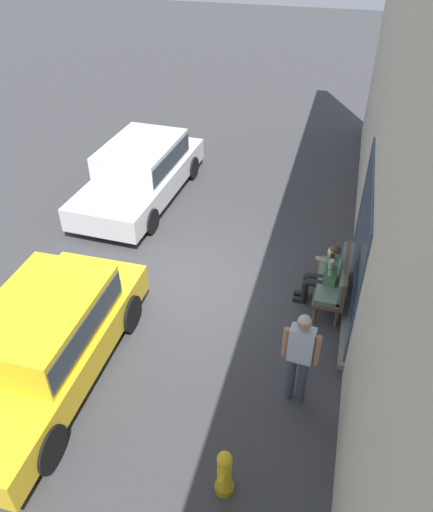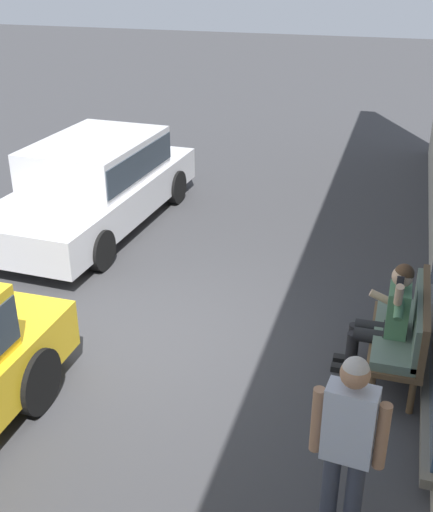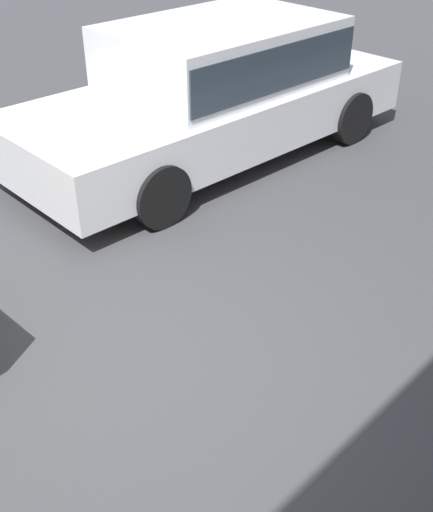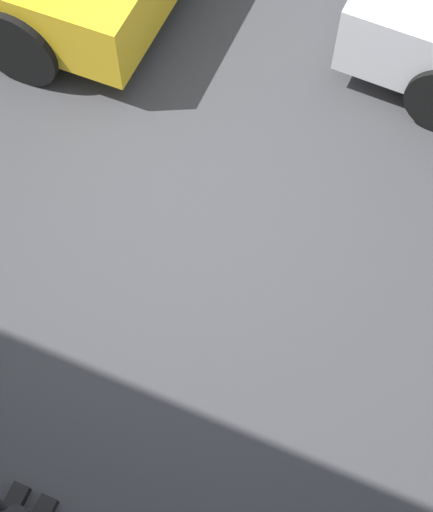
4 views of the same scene
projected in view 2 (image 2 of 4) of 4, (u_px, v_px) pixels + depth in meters
ground_plane at (149, 338)px, 7.63m from camera, size 60.00×60.00×0.00m
bench at (407, 329)px, 6.76m from camera, size 1.46×0.55×1.00m
person_on_phone at (387, 317)px, 6.71m from camera, size 0.73×0.74×1.34m
parked_car_near at (95, 180)px, 10.48m from camera, size 4.64×2.06×1.42m
pedestrian_standing at (348, 441)px, 4.57m from camera, size 0.23×0.55×1.73m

